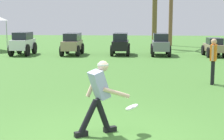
{
  "coord_description": "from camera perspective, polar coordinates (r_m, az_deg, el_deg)",
  "views": [
    {
      "loc": [
        0.62,
        -6.03,
        2.23
      ],
      "look_at": [
        -0.06,
        2.79,
        0.9
      ],
      "focal_mm": 55.0,
      "sensor_mm": 36.0,
      "label": 1
    }
  ],
  "objects": [
    {
      "name": "parked_car_slot_e",
      "position": [
        21.29,
        16.59,
        3.71
      ],
      "size": [
        1.12,
        2.22,
        1.1
      ],
      "color": "#998466",
      "rests_on": "ground_plane"
    },
    {
      "name": "parked_car_slot_a",
      "position": [
        21.93,
        -14.59,
        4.38
      ],
      "size": [
        1.22,
        2.37,
        1.4
      ],
      "color": "silver",
      "rests_on": "ground_plane"
    },
    {
      "name": "parked_car_slot_d",
      "position": [
        21.19,
        8.05,
        4.38
      ],
      "size": [
        1.17,
        2.41,
        1.34
      ],
      "color": "slate",
      "rests_on": "ground_plane"
    },
    {
      "name": "ground_plane",
      "position": [
        6.46,
        -1.39,
        -11.64
      ],
      "size": [
        80.0,
        80.0,
        0.0
      ],
      "primitive_type": "plane",
      "color": "#42742F"
    },
    {
      "name": "parked_car_slot_b",
      "position": [
        21.37,
        -6.61,
        4.44
      ],
      "size": [
        1.16,
        2.41,
        1.34
      ],
      "color": "#998466",
      "rests_on": "ground_plane"
    },
    {
      "name": "frisbee_in_flight",
      "position": [
        6.8,
        3.31,
        -6.17
      ],
      "size": [
        0.25,
        0.26,
        0.12
      ],
      "color": "white"
    },
    {
      "name": "frisbee_thrower",
      "position": [
        6.62,
        -2.17,
        -3.91
      ],
      "size": [
        1.06,
        0.57,
        1.43
      ],
      "color": "black",
      "rests_on": "ground_plane"
    },
    {
      "name": "teammate_near_sideline",
      "position": [
        12.09,
        16.49,
        2.07
      ],
      "size": [
        0.3,
        0.49,
        1.56
      ],
      "color": "black",
      "rests_on": "ground_plane"
    },
    {
      "name": "palm_tree_far_left",
      "position": [
        26.36,
        7.1,
        11.01
      ],
      "size": [
        3.2,
        3.27,
        5.88
      ],
      "color": "brown",
      "rests_on": "ground_plane"
    },
    {
      "name": "parked_car_slot_c",
      "position": [
        21.34,
        1.43,
        4.49
      ],
      "size": [
        1.16,
        2.41,
        1.34
      ],
      "color": "black",
      "rests_on": "ground_plane"
    }
  ]
}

